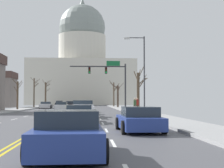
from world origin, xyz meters
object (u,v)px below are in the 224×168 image
object	(u,v)px
sedan_near_05	(68,135)
pedestrian_01	(137,104)
sedan_near_04	(139,120)
sedan_oncoming_01	(46,105)
sedan_near_01	(85,109)
sedan_near_03	(80,114)
sedan_oncoming_00	(62,106)
bicycle_parked	(142,111)
pedestrian_00	(135,104)
street_lamp_right	(142,68)
signal_gantry	(110,75)
sedan_oncoming_02	(70,104)
sedan_oncoming_03	(59,103)
sedan_near_00	(83,107)
pickup_truck_near_02	(83,109)

from	to	relation	value
sedan_near_05	pedestrian_01	world-z (taller)	pedestrian_01
sedan_near_04	sedan_oncoming_01	xyz separation A→B (m)	(-10.55, 46.15, 0.01)
sedan_near_01	sedan_near_03	world-z (taller)	sedan_near_03
sedan_oncoming_00	pedestrian_01	distance (m)	17.07
sedan_oncoming_00	bicycle_parked	size ratio (longest dim) A/B	2.51
sedan_near_03	pedestrian_00	distance (m)	15.72
sedan_near_05	pedestrian_00	world-z (taller)	pedestrian_00
sedan_near_04	sedan_near_05	world-z (taller)	sedan_near_05
sedan_oncoming_00	street_lamp_right	bearing A→B (deg)	-63.20
sedan_near_01	sedan_near_03	bearing A→B (deg)	-90.52
sedan_near_05	signal_gantry	bearing A→B (deg)	84.95
sedan_oncoming_02	sedan_oncoming_03	bearing A→B (deg)	104.53
sedan_near_01	sedan_oncoming_00	bearing A→B (deg)	103.05
sedan_near_04	sedan_near_05	xyz separation A→B (m)	(-3.06, -7.15, 0.02)
sedan_near_01	pedestrian_00	world-z (taller)	pedestrian_00
sedan_near_00	sedan_near_03	bearing A→B (deg)	-89.31
pedestrian_00	bicycle_parked	xyz separation A→B (m)	(-0.19, -6.53, -0.56)
street_lamp_right	sedan_near_04	size ratio (longest dim) A/B	1.82
street_lamp_right	sedan_near_00	size ratio (longest dim) A/B	1.79
sedan_near_04	pedestrian_01	distance (m)	23.49
sedan_oncoming_03	sedan_oncoming_01	bearing A→B (deg)	-90.35
sedan_near_01	sedan_near_04	bearing A→B (deg)	-81.47
bicycle_parked	sedan_oncoming_03	bearing A→B (deg)	102.89
sedan_near_05	sedan_oncoming_02	size ratio (longest dim) A/B	0.93
sedan_near_04	pedestrian_01	world-z (taller)	pedestrian_01
sedan_near_03	bicycle_parked	world-z (taller)	sedan_near_03
sedan_near_00	pedestrian_00	distance (m)	8.19
sedan_near_00	sedan_oncoming_01	bearing A→B (deg)	110.74
sedan_near_05	pedestrian_00	bearing A→B (deg)	78.85
sedan_near_01	pickup_truck_near_02	world-z (taller)	pickup_truck_near_02
sedan_oncoming_00	sedan_oncoming_02	world-z (taller)	sedan_oncoming_02
street_lamp_right	sedan_oncoming_02	bearing A→B (deg)	103.59
sedan_near_00	pickup_truck_near_02	bearing A→B (deg)	-88.65
sedan_near_00	sedan_near_04	xyz separation A→B (m)	(3.42, -27.32, -0.03)
signal_gantry	street_lamp_right	xyz separation A→B (m)	(2.52, -13.14, -0.21)
signal_gantry	pedestrian_01	size ratio (longest dim) A/B	4.70
sedan_oncoming_02	sedan_near_04	bearing A→B (deg)	-83.25
sedan_near_01	pedestrian_00	size ratio (longest dim) A/B	2.87
sedan_near_00	pedestrian_00	size ratio (longest dim) A/B	2.72
sedan_oncoming_03	pedestrian_00	size ratio (longest dim) A/B	2.82
sedan_near_01	pedestrian_00	distance (m)	5.92
sedan_oncoming_00	bicycle_parked	world-z (taller)	sedan_oncoming_00
bicycle_parked	pickup_truck_near_02	bearing A→B (deg)	-171.78
sedan_oncoming_02	pickup_truck_near_02	bearing A→B (deg)	-85.09
sedan_near_03	pedestrian_00	xyz separation A→B (m)	(5.83, 14.59, 0.46)
pickup_truck_near_02	sedan_near_03	bearing A→B (deg)	-90.46
pickup_truck_near_02	sedan_oncoming_02	bearing A→B (deg)	94.91
sedan_near_03	bicycle_parked	bearing A→B (deg)	55.03
sedan_near_00	sedan_near_03	size ratio (longest dim) A/B	1.00
sedan_near_00	sedan_near_05	distance (m)	34.47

